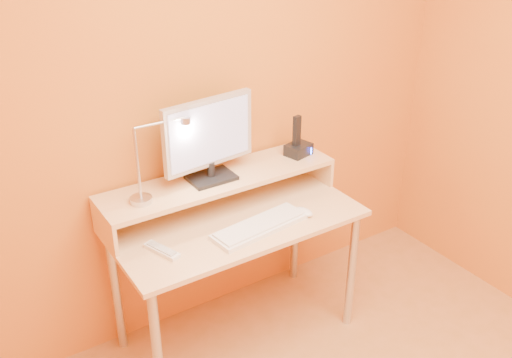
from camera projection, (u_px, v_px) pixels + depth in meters
wall_back at (200, 95)px, 2.71m from camera, size 3.00×0.04×2.50m
desk_leg_fl at (157, 354)px, 2.43m from camera, size 0.04×0.04×0.69m
desk_leg_fr at (352, 271)px, 2.96m from camera, size 0.04×0.04×0.69m
desk_leg_bl at (116, 292)px, 2.80m from camera, size 0.04×0.04×0.69m
desk_leg_br at (295, 228)px, 3.33m from camera, size 0.04×0.04×0.69m
desk_lower at (236, 221)px, 2.71m from camera, size 1.20×0.60×0.02m
shelf_riser_left at (104, 228)px, 2.51m from camera, size 0.02×0.30×0.14m
shelf_riser_right at (315, 165)px, 3.07m from camera, size 0.02×0.30×0.14m
desk_shelf at (220, 179)px, 2.75m from camera, size 1.20×0.30×0.02m
monitor_foot at (211, 177)px, 2.72m from camera, size 0.22×0.16×0.02m
monitor_neck at (211, 169)px, 2.70m from camera, size 0.04×0.04×0.07m
monitor_panel at (209, 133)px, 2.62m from camera, size 0.48×0.09×0.33m
monitor_back at (206, 131)px, 2.64m from camera, size 0.43×0.06×0.28m
monitor_screen at (210, 134)px, 2.61m from camera, size 0.44×0.06×0.29m
lamp_base at (141, 200)px, 2.52m from camera, size 0.10×0.10×0.02m
lamp_post at (137, 164)px, 2.44m from camera, size 0.01×0.01×0.33m
lamp_arm at (160, 123)px, 2.42m from camera, size 0.24×0.01×0.01m
lamp_head at (185, 120)px, 2.48m from camera, size 0.04×0.04×0.03m
lamp_bulb at (186, 124)px, 2.49m from camera, size 0.03×0.03×0.00m
phone_dock at (298, 150)px, 2.96m from camera, size 0.15×0.13×0.06m
phone_handset at (297, 131)px, 2.91m from camera, size 0.04×0.03×0.16m
phone_led at (311, 151)px, 2.95m from camera, size 0.01×0.00×0.04m
keyboard at (260, 227)px, 2.62m from camera, size 0.49×0.21×0.02m
mouse at (303, 212)px, 2.73m from camera, size 0.09×0.12×0.03m
remote_control at (162, 251)px, 2.45m from camera, size 0.11×0.19×0.02m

